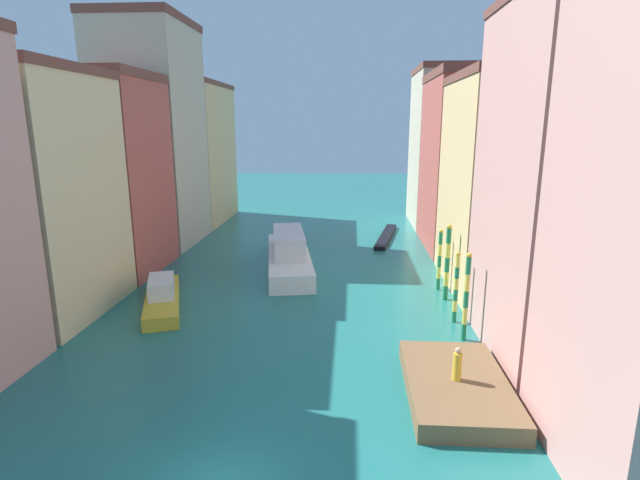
# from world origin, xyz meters

# --- Properties ---
(ground_plane) EXTENTS (154.00, 154.00, 0.00)m
(ground_plane) POSITION_xyz_m (0.00, 24.50, 0.00)
(ground_plane) COLOR #1E6B66
(building_left_1) EXTENTS (7.52, 9.13, 14.12)m
(building_left_1) POSITION_xyz_m (-14.34, 14.14, 7.07)
(building_left_1) COLOR beige
(building_left_1) RESTS_ON ground
(building_left_2) EXTENTS (7.52, 8.33, 14.66)m
(building_left_2) POSITION_xyz_m (-14.34, 22.92, 7.34)
(building_left_2) COLOR #B25147
(building_left_2) RESTS_ON ground
(building_left_3) EXTENTS (7.52, 9.64, 20.06)m
(building_left_3) POSITION_xyz_m (-14.34, 32.16, 10.04)
(building_left_3) COLOR #BCB299
(building_left_3) RESTS_ON ground
(building_left_4) EXTENTS (7.52, 12.20, 15.49)m
(building_left_4) POSITION_xyz_m (-14.34, 43.01, 7.75)
(building_left_4) COLOR #DBB77A
(building_left_4) RESTS_ON ground
(building_right_1) EXTENTS (7.52, 9.62, 16.62)m
(building_right_1) POSITION_xyz_m (14.34, 10.75, 8.32)
(building_right_1) COLOR tan
(building_right_1) RESTS_ON ground
(building_right_2) EXTENTS (7.52, 10.74, 14.24)m
(building_right_2) POSITION_xyz_m (14.34, 21.06, 7.13)
(building_right_2) COLOR #DBB77A
(building_right_2) RESTS_ON ground
(building_right_3) EXTENTS (7.52, 11.27, 15.43)m
(building_right_3) POSITION_xyz_m (14.34, 32.22, 7.73)
(building_right_3) COLOR #B25147
(building_right_3) RESTS_ON ground
(building_right_4) EXTENTS (7.52, 10.13, 16.90)m
(building_right_4) POSITION_xyz_m (14.34, 42.87, 8.46)
(building_right_4) COLOR #BCB299
(building_right_4) RESTS_ON ground
(waterfront_dock) EXTENTS (4.04, 6.80, 0.78)m
(waterfront_dock) POSITION_xyz_m (8.33, 6.34, 0.39)
(waterfront_dock) COLOR brown
(waterfront_dock) RESTS_ON ground
(person_on_dock) EXTENTS (0.36, 0.36, 1.43)m
(person_on_dock) POSITION_xyz_m (8.27, 6.15, 1.44)
(person_on_dock) COLOR gold
(person_on_dock) RESTS_ON waterfront_dock
(mooring_pole_0) EXTENTS (0.28, 0.28, 4.70)m
(mooring_pole_0) POSITION_xyz_m (9.80, 11.74, 2.39)
(mooring_pole_0) COLOR #197247
(mooring_pole_0) RESTS_ON ground
(mooring_pole_1) EXTENTS (0.27, 0.27, 4.13)m
(mooring_pole_1) POSITION_xyz_m (9.79, 14.12, 2.11)
(mooring_pole_1) COLOR #197247
(mooring_pole_1) RESTS_ON ground
(mooring_pole_2) EXTENTS (0.33, 0.33, 4.93)m
(mooring_pole_2) POSITION_xyz_m (9.96, 17.78, 2.52)
(mooring_pole_2) COLOR #197247
(mooring_pole_2) RESTS_ON ground
(mooring_pole_3) EXTENTS (0.28, 0.28, 4.20)m
(mooring_pole_3) POSITION_xyz_m (9.84, 19.76, 2.14)
(mooring_pole_3) COLOR #197247
(mooring_pole_3) RESTS_ON ground
(vaporetto_white) EXTENTS (5.19, 13.17, 2.94)m
(vaporetto_white) POSITION_xyz_m (-0.93, 24.25, 1.12)
(vaporetto_white) COLOR white
(vaporetto_white) RESTS_ON ground
(gondola_black) EXTENTS (2.89, 10.39, 0.37)m
(gondola_black) POSITION_xyz_m (7.36, 35.10, 0.18)
(gondola_black) COLOR black
(gondola_black) RESTS_ON ground
(motorboat_0) EXTENTS (4.49, 8.15, 1.82)m
(motorboat_0) POSITION_xyz_m (-7.64, 15.45, 0.64)
(motorboat_0) COLOR gold
(motorboat_0) RESTS_ON ground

